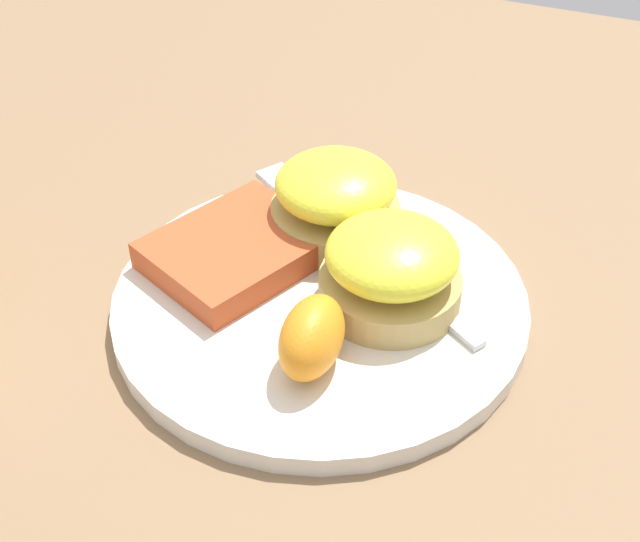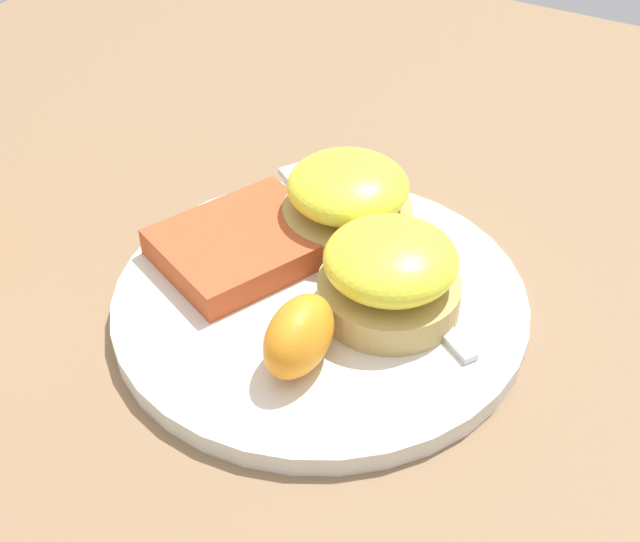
{
  "view_description": "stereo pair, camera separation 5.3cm",
  "coord_description": "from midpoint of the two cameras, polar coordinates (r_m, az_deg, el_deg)",
  "views": [
    {
      "loc": [
        0.4,
        0.16,
        0.39
      ],
      "look_at": [
        0.0,
        0.0,
        0.03
      ],
      "focal_mm": 50.0,
      "sensor_mm": 36.0,
      "label": 1
    },
    {
      "loc": [
        0.38,
        0.21,
        0.39
      ],
      "look_at": [
        0.0,
        0.0,
        0.03
      ],
      "focal_mm": 50.0,
      "sensor_mm": 36.0,
      "label": 2
    }
  ],
  "objects": [
    {
      "name": "ground_plane",
      "position": [
        0.59,
        2.56,
        -2.65
      ],
      "size": [
        1.1,
        1.1,
        0.0
      ],
      "primitive_type": "plane",
      "color": "#846647"
    },
    {
      "name": "plate",
      "position": [
        0.58,
        2.58,
        -2.14
      ],
      "size": [
        0.27,
        0.27,
        0.01
      ],
      "primitive_type": "cylinder",
      "color": "silver",
      "rests_on": "ground_plane"
    },
    {
      "name": "sandwich_benedict_left",
      "position": [
        0.56,
        7.2,
        -0.31
      ],
      "size": [
        0.09,
        0.09,
        0.06
      ],
      "color": "tan",
      "rests_on": "plate"
    },
    {
      "name": "sandwich_benedict_right",
      "position": [
        0.62,
        4.23,
        4.44
      ],
      "size": [
        0.09,
        0.09,
        0.06
      ],
      "color": "tan",
      "rests_on": "plate"
    },
    {
      "name": "hashbrown_patty",
      "position": [
        0.6,
        -2.44,
        1.65
      ],
      "size": [
        0.14,
        0.13,
        0.02
      ],
      "primitive_type": "cube",
      "rotation": [
        0.0,
        0.0,
        -0.42
      ],
      "color": "#BB4E29",
      "rests_on": "plate"
    },
    {
      "name": "orange_wedge",
      "position": [
        0.52,
        1.56,
        -4.3
      ],
      "size": [
        0.06,
        0.04,
        0.04
      ],
      "primitive_type": "ellipsoid",
      "rotation": [
        0.0,
        0.0,
        0.07
      ],
      "color": "orange",
      "rests_on": "plate"
    },
    {
      "name": "fork",
      "position": [
        0.62,
        4.84,
        2.06
      ],
      "size": [
        0.14,
        0.21,
        0.0
      ],
      "color": "silver",
      "rests_on": "plate"
    }
  ]
}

